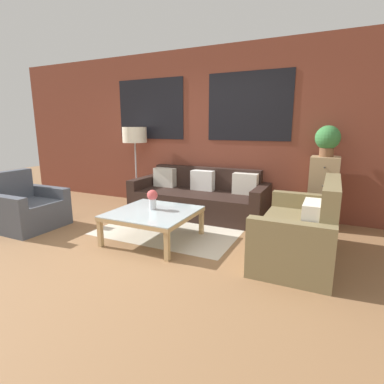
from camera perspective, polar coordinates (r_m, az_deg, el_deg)
name	(u,v)px	position (r m, az deg, el deg)	size (l,w,h in m)	color
ground_plane	(111,254)	(3.75, -15.10, -11.33)	(16.00, 16.00, 0.00)	#8E6642
wall_back_brick	(197,131)	(5.51, 0.92, 11.60)	(8.40, 0.09, 2.80)	brown
rug	(175,226)	(4.56, -3.18, -6.58)	(1.99, 1.67, 0.00)	beige
couch_dark	(199,198)	(5.10, 1.36, -1.22)	(2.29, 0.88, 0.78)	black
settee_vintage	(301,232)	(3.62, 20.10, -7.24)	(0.80, 1.47, 0.92)	olive
armchair_corner	(28,209)	(5.08, -28.82, -2.90)	(0.80, 0.85, 0.84)	#474C56
coffee_table	(153,215)	(3.96, -7.37, -4.32)	(1.03, 1.03, 0.40)	silver
floor_lamp	(135,137)	(5.80, -10.86, 10.20)	(0.45, 0.45, 1.47)	#B2B2B7
drawer_cabinet	(323,192)	(4.84, 23.61, -0.05)	(0.39, 0.42, 1.05)	tan
potted_plant	(328,139)	(4.74, 24.42, 9.15)	(0.34, 0.34, 0.44)	brown
flower_vase	(152,198)	(3.99, -7.55, -1.13)	(0.14, 0.14, 0.26)	silver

